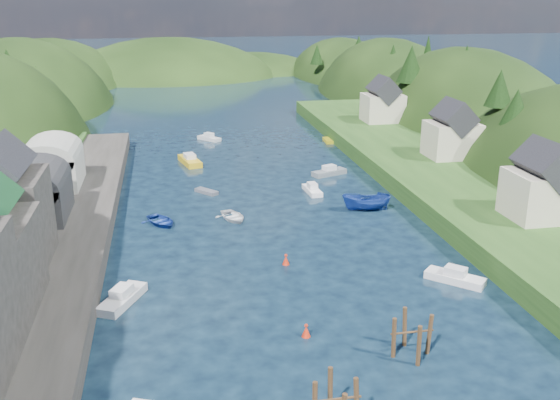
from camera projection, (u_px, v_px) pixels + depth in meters
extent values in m
plane|color=black|center=(252.00, 179.00, 88.53)|extent=(600.00, 600.00, 0.00)
ellipsoid|color=black|center=(23.00, 143.00, 146.87)|extent=(44.00, 75.56, 48.19)
ellipsoid|color=black|center=(51.00, 106.00, 185.55)|extent=(44.00, 75.56, 39.00)
ellipsoid|color=black|center=(462.00, 172.00, 122.28)|extent=(36.00, 75.56, 48.00)
ellipsoid|color=black|center=(387.00, 126.00, 162.20)|extent=(36.00, 75.56, 44.49)
ellipsoid|color=black|center=(343.00, 95.00, 200.92)|extent=(36.00, 75.56, 36.00)
ellipsoid|color=black|center=(170.00, 107.00, 201.92)|extent=(80.00, 60.00, 44.00)
ellipsoid|color=black|center=(251.00, 105.00, 216.72)|extent=(70.00, 56.00, 36.00)
cone|color=black|center=(9.00, 95.00, 107.50)|extent=(5.28, 5.28, 4.89)
cone|color=black|center=(8.00, 65.00, 118.82)|extent=(4.77, 4.77, 5.95)
cone|color=black|center=(37.00, 78.00, 126.51)|extent=(4.07, 4.07, 5.21)
cone|color=black|center=(29.00, 62.00, 141.00)|extent=(4.56, 4.56, 8.95)
cone|color=black|center=(24.00, 69.00, 147.60)|extent=(4.75, 4.75, 5.24)
cone|color=black|center=(54.00, 60.00, 158.88)|extent=(4.27, 4.27, 6.87)
cone|color=black|center=(516.00, 113.00, 83.40)|extent=(5.29, 5.29, 6.41)
cone|color=black|center=(500.00, 88.00, 89.37)|extent=(4.07, 4.07, 5.30)
cone|color=black|center=(501.00, 104.00, 100.50)|extent=(3.40, 3.40, 5.52)
cone|color=black|center=(465.00, 70.00, 113.65)|extent=(4.94, 4.94, 9.27)
cone|color=black|center=(411.00, 64.00, 116.85)|extent=(5.25, 5.25, 6.78)
cone|color=black|center=(428.00, 55.00, 132.06)|extent=(3.36, 3.36, 8.30)
cone|color=black|center=(393.00, 59.00, 143.10)|extent=(4.57, 4.57, 6.80)
cone|color=black|center=(370.00, 58.00, 157.26)|extent=(3.59, 3.59, 7.08)
cone|color=black|center=(359.00, 47.00, 165.18)|extent=(4.14, 4.14, 5.88)
cone|color=black|center=(317.00, 54.00, 178.01)|extent=(3.83, 3.83, 5.61)
cube|color=#2D2B28|center=(34.00, 274.00, 56.08)|extent=(12.00, 110.00, 2.00)
cube|color=#2D2B28|center=(6.00, 220.00, 55.09)|extent=(7.00, 8.00, 8.00)
cube|color=#2D2D30|center=(34.00, 199.00, 66.92)|extent=(7.00, 9.00, 4.00)
cylinder|color=#2D2D30|center=(31.00, 182.00, 66.29)|extent=(7.00, 9.00, 7.00)
cube|color=#B2B2A8|center=(52.00, 170.00, 78.12)|extent=(7.00, 9.00, 4.00)
cylinder|color=#B2B2A8|center=(50.00, 154.00, 77.48)|extent=(7.00, 9.00, 7.00)
cube|color=#234719|center=(448.00, 181.00, 83.14)|extent=(16.00, 120.00, 2.40)
cube|color=beige|center=(542.00, 195.00, 65.52)|extent=(7.00, 6.00, 5.00)
cube|color=black|center=(547.00, 164.00, 64.47)|extent=(5.15, 6.24, 5.15)
cube|color=beige|center=(452.00, 140.00, 90.12)|extent=(7.00, 6.00, 5.00)
cube|color=black|center=(454.00, 117.00, 89.07)|extent=(5.15, 6.24, 5.15)
cube|color=beige|center=(383.00, 108.00, 115.14)|extent=(7.00, 6.00, 5.00)
cube|color=black|center=(384.00, 90.00, 114.09)|extent=(5.15, 6.24, 5.15)
cylinder|color=#382314|center=(330.00, 395.00, 38.72)|extent=(0.32, 0.32, 3.88)
cylinder|color=#382314|center=(336.00, 399.00, 37.30)|extent=(3.14, 0.16, 0.16)
cylinder|color=#382314|center=(429.00, 338.00, 45.21)|extent=(0.32, 0.32, 3.80)
cylinder|color=#382314|center=(405.00, 330.00, 46.23)|extent=(0.32, 0.32, 3.80)
cylinder|color=#382314|center=(394.00, 341.00, 44.74)|extent=(0.32, 0.32, 3.80)
cylinder|color=#382314|center=(419.00, 350.00, 43.72)|extent=(0.32, 0.32, 3.80)
cylinder|color=#382314|center=(412.00, 332.00, 44.78)|extent=(3.23, 0.16, 0.16)
cone|color=red|center=(306.00, 331.00, 47.72)|extent=(0.70, 0.70, 0.90)
sphere|color=red|center=(306.00, 326.00, 47.56)|extent=(0.30, 0.30, 0.30)
cone|color=red|center=(286.00, 260.00, 60.44)|extent=(0.70, 0.70, 0.90)
sphere|color=red|center=(286.00, 255.00, 60.28)|extent=(0.30, 0.30, 0.30)
cube|color=gold|center=(328.00, 141.00, 110.34)|extent=(1.45, 3.89, 0.54)
cube|color=gold|center=(190.00, 161.00, 96.14)|extent=(3.58, 6.80, 0.91)
cube|color=silver|center=(190.00, 156.00, 95.87)|extent=(1.98, 2.55, 0.70)
cube|color=silver|center=(455.00, 278.00, 56.83)|extent=(5.04, 4.96, 0.74)
cube|color=silver|center=(456.00, 271.00, 56.59)|extent=(2.19, 2.18, 0.70)
cube|color=silver|center=(122.00, 299.00, 52.93)|extent=(4.17, 5.87, 0.79)
cube|color=silver|center=(122.00, 291.00, 52.69)|extent=(2.04, 2.34, 0.70)
cube|color=#53565F|center=(206.00, 192.00, 82.06)|extent=(3.09, 3.39, 0.48)
cube|color=slate|center=(329.00, 173.00, 90.30)|extent=(5.50, 3.61, 0.73)
cube|color=silver|center=(329.00, 168.00, 90.06)|extent=(2.16, 1.82, 0.70)
cube|color=silver|center=(209.00, 139.00, 111.57)|extent=(4.17, 4.51, 0.65)
cube|color=silver|center=(209.00, 135.00, 111.35)|extent=(1.87, 1.93, 0.70)
cube|color=white|center=(312.00, 191.00, 82.24)|extent=(1.84, 4.71, 0.65)
cube|color=silver|center=(312.00, 185.00, 82.02)|extent=(1.18, 1.69, 0.70)
imported|color=white|center=(233.00, 217.00, 72.54)|extent=(4.53, 5.35, 0.94)
imported|color=navy|center=(366.00, 203.00, 75.17)|extent=(6.18, 2.76, 2.32)
imported|color=navy|center=(161.00, 221.00, 71.07)|extent=(5.32, 5.87, 1.00)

